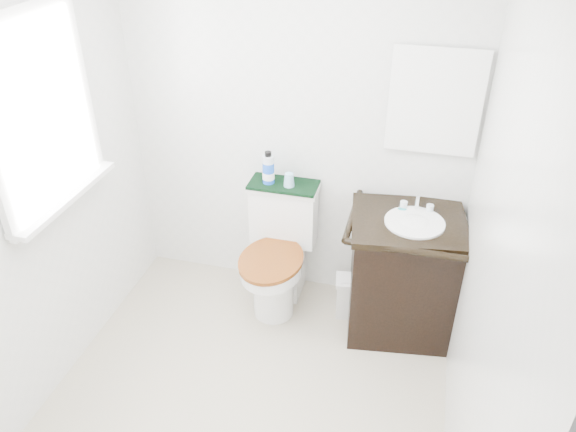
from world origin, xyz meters
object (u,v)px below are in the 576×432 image
at_px(mouthwash_bottle, 268,169).
at_px(cup, 289,180).
at_px(toilet, 279,256).
at_px(vanity, 403,272).
at_px(trash_bin, 350,296).

height_order(mouthwash_bottle, cup, mouthwash_bottle).
xyz_separation_m(toilet, vanity, (0.82, -0.06, 0.07)).
bearing_deg(trash_bin, mouthwash_bottle, 166.31).
bearing_deg(cup, trash_bin, -16.40).
bearing_deg(toilet, trash_bin, -3.74).
bearing_deg(vanity, toilet, 175.63).
xyz_separation_m(vanity, mouthwash_bottle, (-0.91, 0.17, 0.52)).
distance_m(vanity, mouthwash_bottle, 1.06).
height_order(toilet, cup, cup).
relative_size(mouthwash_bottle, cup, 2.49).
xyz_separation_m(trash_bin, cup, (-0.46, 0.13, 0.75)).
distance_m(trash_bin, mouthwash_bottle, 1.01).
bearing_deg(trash_bin, toilet, 176.26).
relative_size(toilet, trash_bin, 2.86).
bearing_deg(vanity, cup, 168.01).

